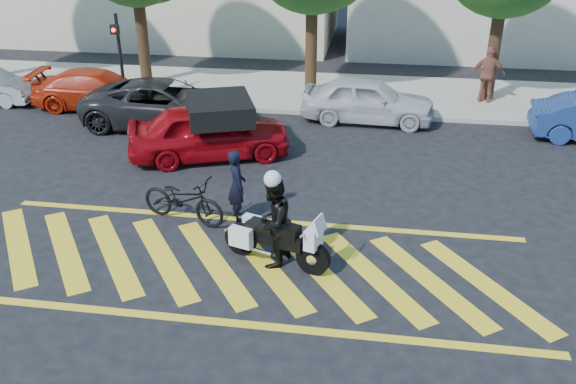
# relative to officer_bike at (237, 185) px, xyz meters

# --- Properties ---
(ground) EXTENTS (90.00, 90.00, 0.00)m
(ground) POSITION_rel_officer_bike_xyz_m (0.53, -1.95, -0.86)
(ground) COLOR black
(ground) RESTS_ON ground
(sidewalk) EXTENTS (60.00, 5.00, 0.15)m
(sidewalk) POSITION_rel_officer_bike_xyz_m (0.53, 10.05, -0.79)
(sidewalk) COLOR #9E998E
(sidewalk) RESTS_ON ground
(crosswalk) EXTENTS (12.33, 4.00, 0.01)m
(crosswalk) POSITION_rel_officer_bike_xyz_m (0.49, -1.95, -0.86)
(crosswalk) COLOR yellow
(crosswalk) RESTS_ON ground
(signal_pole) EXTENTS (0.28, 0.43, 3.20)m
(signal_pole) POSITION_rel_officer_bike_xyz_m (-5.97, 7.79, 1.06)
(signal_pole) COLOR black
(signal_pole) RESTS_ON ground
(officer_bike) EXTENTS (0.65, 0.75, 1.72)m
(officer_bike) POSITION_rel_officer_bike_xyz_m (0.00, 0.00, 0.00)
(officer_bike) COLOR black
(officer_bike) RESTS_ON ground
(bicycle) EXTENTS (2.25, 1.30, 1.12)m
(bicycle) POSITION_rel_officer_bike_xyz_m (-1.21, -0.31, -0.30)
(bicycle) COLOR black
(bicycle) RESTS_ON ground
(police_motorcycle) EXTENTS (2.31, 1.16, 1.05)m
(police_motorcycle) POSITION_rel_officer_bike_xyz_m (1.18, -1.77, -0.29)
(police_motorcycle) COLOR black
(police_motorcycle) RESTS_ON ground
(officer_moto) EXTENTS (0.99, 1.12, 1.94)m
(officer_moto) POSITION_rel_officer_bike_xyz_m (1.16, -1.79, 0.11)
(officer_moto) COLOR black
(officer_moto) RESTS_ON ground
(red_convertible) EXTENTS (4.94, 3.32, 1.56)m
(red_convertible) POSITION_rel_officer_bike_xyz_m (-1.62, 3.51, -0.08)
(red_convertible) COLOR #96060E
(red_convertible) RESTS_ON ground
(parked_left) EXTENTS (4.74, 2.20, 1.34)m
(parked_left) POSITION_rel_officer_bike_xyz_m (-6.65, 7.25, -0.19)
(parked_left) COLOR #B9230B
(parked_left) RESTS_ON ground
(parked_mid_left) EXTENTS (5.42, 2.60, 1.49)m
(parked_mid_left) POSITION_rel_officer_bike_xyz_m (-3.71, 5.85, -0.12)
(parked_mid_left) COLOR black
(parked_mid_left) RESTS_ON ground
(parked_mid_right) EXTENTS (4.45, 1.96, 1.49)m
(parked_mid_right) POSITION_rel_officer_bike_xyz_m (2.77, 7.25, -0.12)
(parked_mid_right) COLOR silver
(parked_mid_right) RESTS_ON ground
(pedestrian_right) EXTENTS (1.20, 0.60, 1.98)m
(pedestrian_right) POSITION_rel_officer_bike_xyz_m (6.87, 9.55, 0.28)
(pedestrian_right) COLOR #925142
(pedestrian_right) RESTS_ON sidewalk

